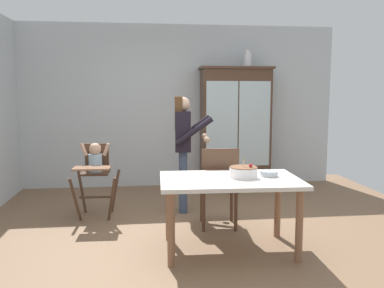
% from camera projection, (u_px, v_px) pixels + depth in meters
% --- Properties ---
extents(ground_plane, '(6.24, 6.24, 0.00)m').
position_uv_depth(ground_plane, '(201.00, 238.00, 4.46)').
color(ground_plane, brown).
extents(wall_back, '(5.32, 0.06, 2.70)m').
position_uv_depth(wall_back, '(179.00, 106.00, 6.88)').
color(wall_back, silver).
rests_on(wall_back, ground_plane).
extents(china_cabinet, '(1.19, 0.48, 2.00)m').
position_uv_depth(china_cabinet, '(235.00, 127.00, 6.77)').
color(china_cabinet, '#4C3323').
rests_on(china_cabinet, ground_plane).
extents(ceramic_vase, '(0.13, 0.13, 0.27)m').
position_uv_depth(ceramic_vase, '(247.00, 60.00, 6.66)').
color(ceramic_vase, white).
rests_on(ceramic_vase, china_cabinet).
extents(high_chair_with_toddler, '(0.59, 0.70, 0.95)m').
position_uv_depth(high_chair_with_toddler, '(95.00, 166.00, 5.16)').
color(high_chair_with_toddler, '#4C3323').
rests_on(high_chair_with_toddler, ground_plane).
extents(adult_person, '(0.53, 0.51, 1.53)m').
position_uv_depth(adult_person, '(183.00, 139.00, 5.35)').
color(adult_person, '#3D4C6B').
rests_on(adult_person, ground_plane).
extents(dining_table, '(1.40, 0.91, 0.74)m').
position_uv_depth(dining_table, '(230.00, 188.00, 4.04)').
color(dining_table, silver).
rests_on(dining_table, ground_plane).
extents(birthday_cake, '(0.28, 0.28, 0.19)m').
position_uv_depth(birthday_cake, '(243.00, 172.00, 4.06)').
color(birthday_cake, white).
rests_on(birthday_cake, dining_table).
extents(serving_bowl, '(0.18, 0.18, 0.05)m').
position_uv_depth(serving_bowl, '(269.00, 174.00, 4.12)').
color(serving_bowl, '#B2BCC6').
rests_on(serving_bowl, dining_table).
extents(dining_chair_far_side, '(0.48, 0.48, 0.96)m').
position_uv_depth(dining_chair_far_side, '(219.00, 182.00, 4.69)').
color(dining_chair_far_side, '#4C3323').
rests_on(dining_chair_far_side, ground_plane).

